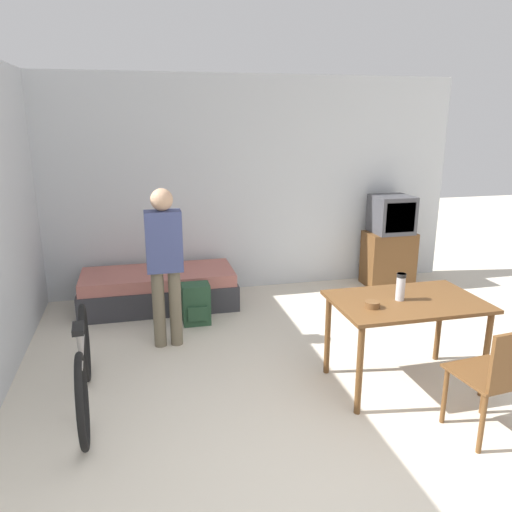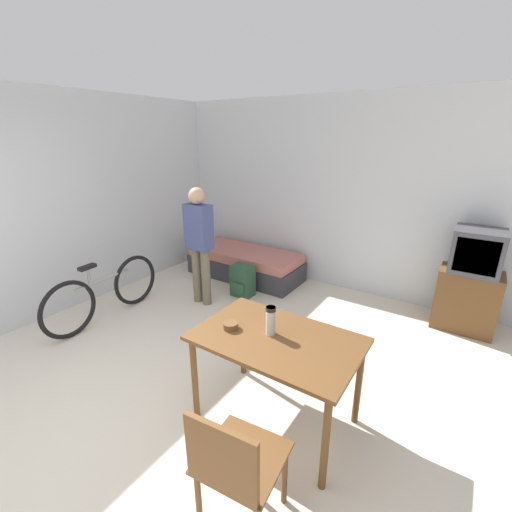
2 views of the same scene
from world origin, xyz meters
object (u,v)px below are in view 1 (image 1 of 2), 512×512
mate_bowl (372,305)px  dining_table (406,310)px  daybed (159,289)px  thermos_flask (401,285)px  person_standing (165,258)px  wooden_chair (499,375)px  backpack (196,304)px  bicycle (84,367)px  tv (389,242)px

mate_bowl → dining_table: bearing=14.6°
daybed → thermos_flask: thermos_flask is taller
person_standing → mate_bowl: bearing=-40.9°
wooden_chair → mate_bowl: 0.99m
backpack → daybed: bearing=122.0°
wooden_chair → person_standing: bearing=135.6°
dining_table → backpack: (-1.54, 1.69, -0.44)m
bicycle → backpack: size_ratio=3.59×
person_standing → backpack: person_standing is taller
bicycle → thermos_flask: size_ratio=7.19×
daybed → wooden_chair: (2.14, -3.13, 0.29)m
wooden_chair → thermos_flask: thermos_flask is taller
bicycle → backpack: bicycle is taller
tv → daybed: bearing=-177.6°
daybed → thermos_flask: (1.85, -2.28, 0.67)m
person_standing → thermos_flask: (1.81, -1.21, -0.02)m
wooden_chair → person_standing: 2.97m
thermos_flask → dining_table: bearing=-10.8°
dining_table → mate_bowl: bearing=-165.4°
dining_table → thermos_flask: thermos_flask is taller
tv → mate_bowl: size_ratio=10.43×
wooden_chair → thermos_flask: size_ratio=3.87×
mate_bowl → backpack: size_ratio=0.26×
daybed → backpack: (0.37, -0.60, 0.00)m
dining_table → thermos_flask: bearing=169.2°
dining_table → bicycle: dining_table is taller
tv → bicycle: size_ratio=0.75×
bicycle → backpack: bearing=54.6°
wooden_chair → person_standing: person_standing is taller
thermos_flask → tv: bearing=63.5°
person_standing → thermos_flask: bearing=-33.7°
dining_table → daybed: bearing=129.8°
bicycle → mate_bowl: 2.28m
wooden_chair → dining_table: bearing=105.4°
tv → backpack: size_ratio=2.68×
dining_table → backpack: 2.33m
person_standing → mate_bowl: (1.51, -1.31, -0.12)m
dining_table → wooden_chair: wooden_chair is taller
wooden_chair → mate_bowl: (-0.59, 0.75, 0.28)m
daybed → thermos_flask: bearing=-51.0°
mate_bowl → backpack: 2.21m
person_standing → thermos_flask: size_ratio=6.94×
tv → backpack: 2.79m
wooden_chair → bicycle: (-2.80, 1.08, -0.16)m
bicycle → thermos_flask: 2.57m
tv → backpack: bearing=-164.8°
tv → wooden_chair: bearing=-105.5°
thermos_flask → daybed: bearing=129.0°
tv → bicycle: 4.30m
bicycle → thermos_flask: (2.51, -0.23, 0.54)m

